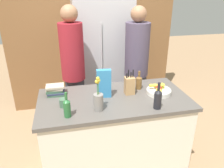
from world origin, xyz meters
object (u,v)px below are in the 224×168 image
object	(u,v)px
cereal_box	(104,84)
book_stack	(55,90)
fruit_bowl	(159,90)
flower_vase	(98,100)
bottle_vinegar	(158,98)
coffee_mug	(63,103)
bottle_wine	(67,107)
bottle_oil	(139,82)
person_in_blue	(136,64)
person_at_sink	(73,67)
knife_block	(130,85)
refrigerator	(102,59)

from	to	relation	value
cereal_box	book_stack	size ratio (longest dim) A/B	1.54
fruit_bowl	cereal_box	xyz separation A→B (m)	(-0.62, 0.06, 0.12)
fruit_bowl	flower_vase	size ratio (longest dim) A/B	0.79
book_stack	bottle_vinegar	distance (m)	1.12
flower_vase	coffee_mug	xyz separation A→B (m)	(-0.33, 0.15, -0.06)
fruit_bowl	bottle_wine	world-z (taller)	bottle_wine
coffee_mug	bottle_oil	world-z (taller)	bottle_oil
coffee_mug	bottle_wine	bearing A→B (deg)	-80.78
fruit_bowl	bottle_oil	world-z (taller)	bottle_oil
flower_vase	coffee_mug	size ratio (longest dim) A/B	3.04
bottle_vinegar	bottle_wine	distance (m)	0.87
book_stack	bottle_wine	xyz separation A→B (m)	(0.12, -0.49, 0.04)
bottle_oil	person_in_blue	world-z (taller)	person_in_blue
bottle_oil	bottle_wine	distance (m)	0.95
flower_vase	person_in_blue	size ratio (longest dim) A/B	0.19
cereal_box	coffee_mug	xyz separation A→B (m)	(-0.44, -0.12, -0.11)
fruit_bowl	person_at_sink	bearing A→B (deg)	140.80
cereal_box	knife_block	bearing A→B (deg)	1.95
book_stack	person_in_blue	distance (m)	1.21
coffee_mug	book_stack	distance (m)	0.30
coffee_mug	bottle_oil	distance (m)	0.91
refrigerator	bottle_oil	bearing A→B (deg)	-78.75
book_stack	person_at_sink	xyz separation A→B (m)	(0.23, 0.51, 0.08)
refrigerator	person_in_blue	size ratio (longest dim) A/B	1.05
fruit_bowl	person_at_sink	distance (m)	1.17
refrigerator	bottle_vinegar	size ratio (longest dim) A/B	6.88
bottle_oil	bottle_wine	size ratio (longest dim) A/B	0.89
knife_block	person_at_sink	size ratio (longest dim) A/B	0.15
fruit_bowl	bottle_wine	xyz separation A→B (m)	(-1.02, -0.27, 0.06)
bottle_vinegar	bottle_wine	size ratio (longest dim) A/B	1.11
coffee_mug	person_at_sink	distance (m)	0.82
refrigerator	bottle_oil	world-z (taller)	refrigerator
fruit_bowl	bottle_wine	distance (m)	1.06
coffee_mug	fruit_bowl	bearing A→B (deg)	3.44
knife_block	book_stack	distance (m)	0.83
refrigerator	coffee_mug	bearing A→B (deg)	-115.36
coffee_mug	bottle_oil	bearing A→B (deg)	15.08
cereal_box	person_in_blue	world-z (taller)	person_in_blue
flower_vase	fruit_bowl	bearing A→B (deg)	16.28
bottle_oil	fruit_bowl	bearing A→B (deg)	-43.86
refrigerator	book_stack	xyz separation A→B (m)	(-0.73, -1.08, 0.02)
bottle_vinegar	person_in_blue	size ratio (longest dim) A/B	0.15
cereal_box	bottle_oil	bearing A→B (deg)	14.78
knife_block	coffee_mug	xyz separation A→B (m)	(-0.73, -0.13, -0.06)
fruit_bowl	coffee_mug	size ratio (longest dim) A/B	2.39
coffee_mug	book_stack	size ratio (longest dim) A/B	0.57
book_stack	bottle_oil	size ratio (longest dim) A/B	0.93
knife_block	bottle_oil	bearing A→B (deg)	35.82
person_in_blue	fruit_bowl	bearing A→B (deg)	-110.26
refrigerator	person_in_blue	xyz separation A→B (m)	(0.38, -0.58, 0.08)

